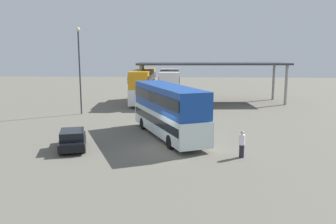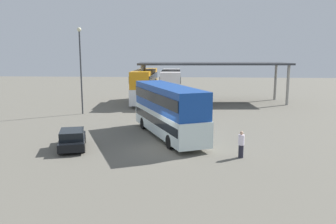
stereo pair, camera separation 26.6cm
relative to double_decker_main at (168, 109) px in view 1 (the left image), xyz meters
The scene contains 8 objects.
ground_plane 4.22m from the double_decker_main, 88.67° to the right, with size 140.00×140.00×0.00m, color #676357.
double_decker_main is the anchor object (origin of this frame).
parked_hatchback 7.68m from the double_decker_main, 148.78° to the right, with size 2.77×4.32×1.35m.
double_decker_near_canopy 18.89m from the double_decker_main, 103.41° to the left, with size 2.55×10.78×4.38m.
double_decker_mid_row 18.37m from the double_decker_main, 92.83° to the left, with size 2.96×10.35×4.31m.
depot_canopy 20.24m from the double_decker_main, 76.68° to the left, with size 20.12×7.71×5.30m.
lamppost_tall 14.34m from the double_decker_main, 136.21° to the left, with size 0.44×0.44×9.24m.
pedestrian_waiting 7.38m from the double_decker_main, 45.95° to the right, with size 0.38×0.38×1.73m.
Camera 1 is at (1.52, -23.06, 6.65)m, focal length 36.68 mm.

